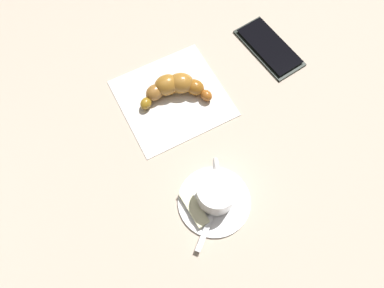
% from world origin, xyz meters
% --- Properties ---
extents(ground_plane, '(1.80, 1.80, 0.00)m').
position_xyz_m(ground_plane, '(0.00, 0.00, 0.00)').
color(ground_plane, '#B4A38F').
extents(saucer, '(0.12, 0.12, 0.01)m').
position_xyz_m(saucer, '(-0.11, 0.03, 0.00)').
color(saucer, white).
rests_on(saucer, ground).
extents(espresso_cup, '(0.09, 0.06, 0.05)m').
position_xyz_m(espresso_cup, '(-0.11, 0.02, 0.03)').
color(espresso_cup, white).
rests_on(espresso_cup, saucer).
extents(teaspoon, '(0.09, 0.11, 0.01)m').
position_xyz_m(teaspoon, '(-0.12, 0.03, 0.01)').
color(teaspoon, silver).
rests_on(teaspoon, saucer).
extents(sugar_packet, '(0.07, 0.02, 0.01)m').
position_xyz_m(sugar_packet, '(-0.11, 0.06, 0.01)').
color(sugar_packet, beige).
rests_on(sugar_packet, saucer).
extents(napkin, '(0.19, 0.20, 0.00)m').
position_xyz_m(napkin, '(0.10, -0.01, 0.00)').
color(napkin, silver).
rests_on(napkin, ground).
extents(croissant, '(0.09, 0.14, 0.04)m').
position_xyz_m(croissant, '(0.11, -0.02, 0.02)').
color(croissant, '#9B531C').
rests_on(croissant, napkin).
extents(cell_phone, '(0.16, 0.08, 0.01)m').
position_xyz_m(cell_phone, '(0.11, -0.24, 0.00)').
color(cell_phone, black).
rests_on(cell_phone, ground).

